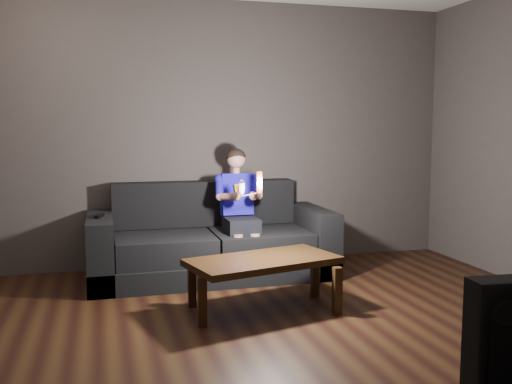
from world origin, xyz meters
name	(u,v)px	position (x,y,z in m)	size (l,w,h in m)	color
floor	(297,352)	(0.00, 0.00, 0.00)	(5.00, 5.00, 0.00)	black
back_wall	(218,134)	(0.00, 2.50, 1.35)	(5.00, 0.04, 2.70)	#3F3836
sofa	(211,246)	(-0.17, 2.00, 0.29)	(2.28, 0.98, 0.88)	black
child	(239,200)	(0.09, 1.94, 0.73)	(0.45, 0.55, 1.10)	black
wii_remote_red	(259,182)	(0.17, 1.51, 0.94)	(0.06, 0.08, 0.19)	red
nunchuk_white	(242,187)	(0.01, 1.52, 0.90)	(0.08, 0.10, 0.15)	white
wii_remote_black	(99,216)	(-1.20, 1.92, 0.64)	(0.09, 0.17, 0.03)	black
coffee_table	(263,265)	(0.02, 0.86, 0.36)	(1.25, 0.84, 0.42)	black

